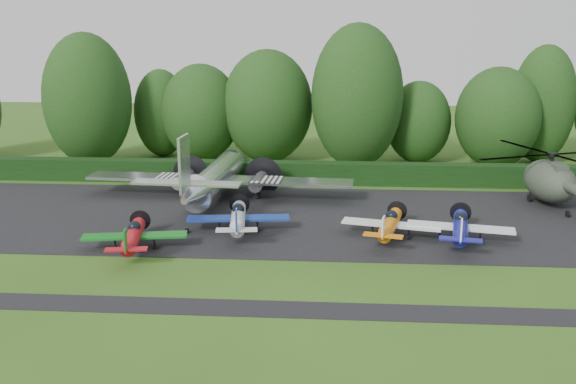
# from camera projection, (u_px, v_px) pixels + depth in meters

# --- Properties ---
(ground) EXTENTS (160.00, 160.00, 0.00)m
(ground) POSITION_uv_depth(u_px,v_px,m) (286.00, 267.00, 38.91)
(ground) COLOR #2E5217
(ground) RESTS_ON ground
(apron) EXTENTS (70.00, 18.00, 0.01)m
(apron) POSITION_uv_depth(u_px,v_px,m) (296.00, 218.00, 48.56)
(apron) COLOR black
(apron) RESTS_ON ground
(taxiway_verge) EXTENTS (70.00, 2.00, 0.00)m
(taxiway_verge) POSITION_uv_depth(u_px,v_px,m) (278.00, 309.00, 33.12)
(taxiway_verge) COLOR black
(taxiway_verge) RESTS_ON ground
(hedgerow) EXTENTS (90.00, 1.60, 2.00)m
(hedgerow) POSITION_uv_depth(u_px,v_px,m) (302.00, 183.00, 59.16)
(hedgerow) COLOR black
(hedgerow) RESTS_ON ground
(transport_plane) EXTENTS (22.49, 17.24, 7.21)m
(transport_plane) POSITION_uv_depth(u_px,v_px,m) (215.00, 179.00, 52.36)
(transport_plane) COLOR silver
(transport_plane) RESTS_ON ground
(light_plane_red) EXTENTS (6.74, 7.09, 2.59)m
(light_plane_red) POSITION_uv_depth(u_px,v_px,m) (134.00, 236.00, 41.26)
(light_plane_red) COLOR #B21019
(light_plane_red) RESTS_ON ground
(light_plane_white) EXTENTS (7.21, 7.58, 2.77)m
(light_plane_white) POSITION_uv_depth(u_px,v_px,m) (238.00, 218.00, 44.80)
(light_plane_white) COLOR silver
(light_plane_white) RESTS_ON ground
(light_plane_orange) EXTENTS (6.77, 7.12, 2.60)m
(light_plane_orange) POSITION_uv_depth(u_px,v_px,m) (390.00, 224.00, 43.64)
(light_plane_orange) COLOR orange
(light_plane_orange) RESTS_ON ground
(light_plane_blue) EXTENTS (7.09, 7.45, 2.72)m
(light_plane_blue) POSITION_uv_depth(u_px,v_px,m) (460.00, 227.00, 42.86)
(light_plane_blue) COLOR navy
(light_plane_blue) RESTS_ON ground
(helicopter) EXTENTS (13.34, 15.62, 4.30)m
(helicopter) POSITION_uv_depth(u_px,v_px,m) (550.00, 177.00, 51.51)
(helicopter) COLOR #323C2E
(helicopter) RESTS_ON ground
(tree_0) EXTENTS (8.44, 8.44, 10.18)m
(tree_0) POSITION_uv_depth(u_px,v_px,m) (497.00, 118.00, 64.67)
(tree_0) COLOR black
(tree_0) RESTS_ON ground
(tree_3) EXTENTS (8.88, 8.88, 13.52)m
(tree_3) POSITION_uv_depth(u_px,v_px,m) (87.00, 100.00, 65.34)
(tree_3) COLOR black
(tree_3) RESTS_ON ground
(tree_4) EXTENTS (8.36, 8.36, 10.26)m
(tree_4) POSITION_uv_depth(u_px,v_px,m) (201.00, 113.00, 67.98)
(tree_4) COLOR black
(tree_4) RESTS_ON ground
(tree_5) EXTENTS (9.15, 9.15, 14.43)m
(tree_5) POSITION_uv_depth(u_px,v_px,m) (357.00, 97.00, 63.82)
(tree_5) COLOR black
(tree_5) RESTS_ON ground
(tree_6) EXTENTS (6.58, 6.58, 12.27)m
(tree_6) POSITION_uv_depth(u_px,v_px,m) (543.00, 105.00, 66.55)
(tree_6) COLOR black
(tree_6) RESTS_ON ground
(tree_8) EXTENTS (6.71, 6.71, 8.59)m
(tree_8) POSITION_uv_depth(u_px,v_px,m) (418.00, 122.00, 66.99)
(tree_8) COLOR black
(tree_8) RESTS_ON ground
(tree_9) EXTENTS (5.91, 5.91, 9.55)m
(tree_9) POSITION_uv_depth(u_px,v_px,m) (161.00, 113.00, 70.21)
(tree_9) COLOR black
(tree_9) RESTS_ON ground
(tree_10) EXTENTS (9.42, 9.42, 11.78)m
(tree_10) POSITION_uv_depth(u_px,v_px,m) (268.00, 106.00, 67.03)
(tree_10) COLOR black
(tree_10) RESTS_ON ground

